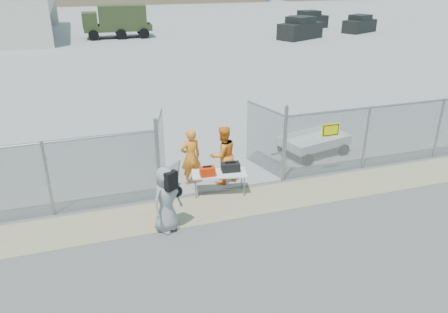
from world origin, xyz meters
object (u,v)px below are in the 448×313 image
object	(u,v)px
folding_table	(219,183)
security_worker_left	(191,157)
security_worker_right	(223,155)
utility_trailer	(313,144)
visitor	(166,199)

from	to	relation	value
folding_table	security_worker_left	distance (m)	1.26
security_worker_right	utility_trailer	world-z (taller)	security_worker_right
visitor	utility_trailer	xyz separation A→B (m)	(6.10, 3.36, -0.51)
security_worker_right	utility_trailer	bearing A→B (deg)	-177.79
visitor	utility_trailer	distance (m)	6.98
security_worker_left	security_worker_right	xyz separation A→B (m)	(0.98, -0.25, 0.03)
security_worker_right	utility_trailer	distance (m)	4.10
utility_trailer	security_worker_right	bearing A→B (deg)	-176.22
security_worker_left	visitor	size ratio (longest dim) A/B	1.02
folding_table	utility_trailer	world-z (taller)	utility_trailer
visitor	utility_trailer	world-z (taller)	visitor
folding_table	utility_trailer	bearing A→B (deg)	35.83
security_worker_right	visitor	xyz separation A→B (m)	(-2.22, -2.17, -0.05)
folding_table	visitor	xyz separation A→B (m)	(-1.89, -1.49, 0.55)
folding_table	visitor	distance (m)	2.47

